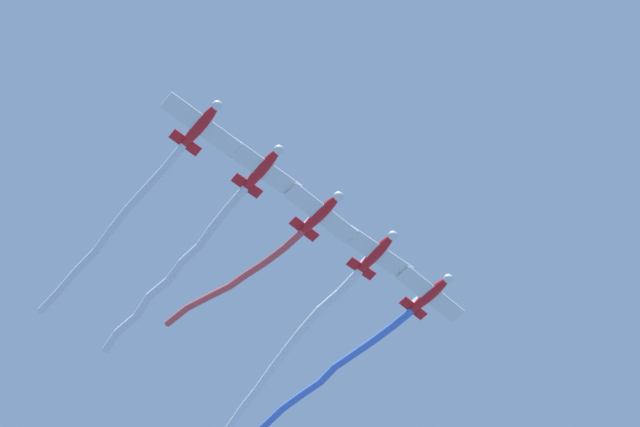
{
  "coord_description": "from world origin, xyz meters",
  "views": [
    {
      "loc": [
        24.5,
        39.53,
        6.97
      ],
      "look_at": [
        1.0,
        3.86,
        83.47
      ],
      "focal_mm": 57.45,
      "sensor_mm": 36.0,
      "label": 1
    }
  ],
  "objects_px": {
    "airplane_left_wing": "(262,168)",
    "airplane_slot": "(377,253)",
    "airplane_lead": "(201,125)",
    "airplane_right_wing": "(321,213)",
    "airplane_trail": "(430,294)"
  },
  "relations": [
    {
      "from": "airplane_left_wing",
      "to": "airplane_trail",
      "type": "distance_m",
      "value": 19.27
    },
    {
      "from": "airplane_slot",
      "to": "airplane_lead",
      "type": "bearing_deg",
      "value": -87.45
    },
    {
      "from": "airplane_left_wing",
      "to": "airplane_right_wing",
      "type": "height_order",
      "value": "airplane_left_wing"
    },
    {
      "from": "airplane_left_wing",
      "to": "airplane_lead",
      "type": "bearing_deg",
      "value": -88.62
    },
    {
      "from": "airplane_slot",
      "to": "airplane_trail",
      "type": "height_order",
      "value": "airplane_slot"
    },
    {
      "from": "airplane_slot",
      "to": "airplane_trail",
      "type": "xyz_separation_m",
      "value": [
        -6.38,
        -0.76,
        -0.3
      ]
    },
    {
      "from": "airplane_lead",
      "to": "airplane_right_wing",
      "type": "relative_size",
      "value": 1.0
    },
    {
      "from": "airplane_lead",
      "to": "airplane_trail",
      "type": "bearing_deg",
      "value": 90.45
    },
    {
      "from": "airplane_right_wing",
      "to": "airplane_trail",
      "type": "distance_m",
      "value": 12.84
    },
    {
      "from": "airplane_left_wing",
      "to": "airplane_slot",
      "type": "xyz_separation_m",
      "value": [
        -12.75,
        -1.52,
        0.0
      ]
    },
    {
      "from": "airplane_lead",
      "to": "airplane_left_wing",
      "type": "distance_m",
      "value": 6.43
    },
    {
      "from": "airplane_lead",
      "to": "airplane_left_wing",
      "type": "height_order",
      "value": "airplane_left_wing"
    },
    {
      "from": "airplane_left_wing",
      "to": "airplane_trail",
      "type": "bearing_deg",
      "value": 91.38
    },
    {
      "from": "airplane_left_wing",
      "to": "airplane_right_wing",
      "type": "xyz_separation_m",
      "value": [
        -6.38,
        -0.76,
        -0.3
      ]
    },
    {
      "from": "airplane_slot",
      "to": "airplane_trail",
      "type": "bearing_deg",
      "value": 92.54
    }
  ]
}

